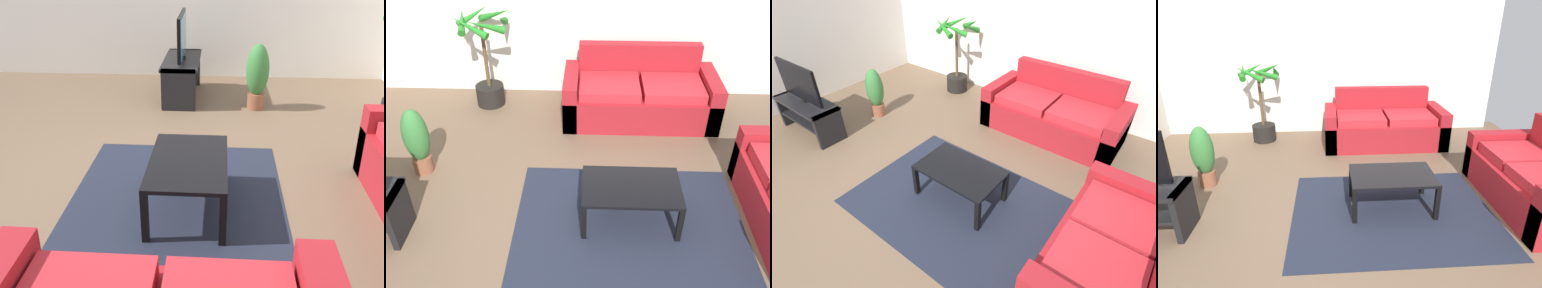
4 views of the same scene
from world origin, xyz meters
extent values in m
plane|color=brown|center=(0.00, 0.00, 0.00)|extent=(6.60, 6.60, 0.00)
cube|color=black|center=(-1.99, 0.07, 0.49)|extent=(1.10, 0.45, 0.04)
cube|color=black|center=(-1.99, 0.07, 0.23)|extent=(1.02, 0.39, 0.03)
cube|color=black|center=(-2.51, 0.07, 0.25)|extent=(0.06, 0.41, 0.51)
cube|color=black|center=(-1.47, 0.07, 0.25)|extent=(0.06, 0.41, 0.51)
cube|color=black|center=(-1.99, 0.07, 0.81)|extent=(0.93, 0.05, 0.52)
cube|color=teal|center=(-1.99, 0.09, 0.81)|extent=(0.88, 0.02, 0.47)
cylinder|color=black|center=(-1.99, 0.07, 0.53)|extent=(0.10, 0.10, 0.04)
cube|color=black|center=(0.64, 0.35, 0.40)|extent=(0.92, 0.57, 0.03)
cube|color=black|center=(0.21, 0.09, 0.19)|extent=(0.05, 0.05, 0.39)
cube|color=black|center=(1.08, 0.09, 0.19)|extent=(0.05, 0.05, 0.39)
cube|color=black|center=(0.21, 0.62, 0.19)|extent=(0.05, 0.05, 0.39)
cube|color=black|center=(1.08, 0.62, 0.19)|extent=(0.05, 0.05, 0.39)
cube|color=#1E2333|center=(0.64, 0.25, 0.00)|extent=(2.20, 1.70, 0.01)
cylinder|color=brown|center=(-1.61, 1.01, 0.10)|extent=(0.21, 0.21, 0.19)
ellipsoid|color=#377939|center=(-1.61, 1.01, 0.48)|extent=(0.27, 0.27, 0.63)
camera|label=1|loc=(3.49, 0.58, 1.89)|focal=40.81mm
camera|label=2|loc=(0.26, -2.56, 2.96)|focal=38.80mm
camera|label=3|loc=(2.21, -1.60, 2.55)|focal=28.23mm
camera|label=4|loc=(-0.02, -2.59, 2.00)|focal=28.79mm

